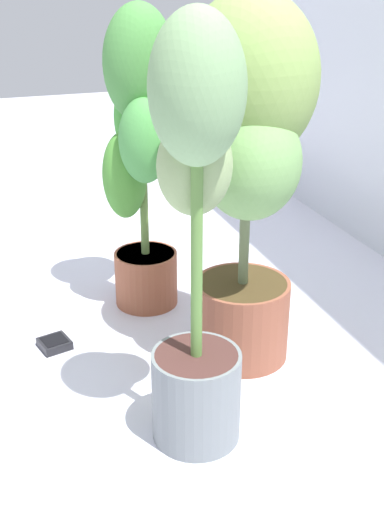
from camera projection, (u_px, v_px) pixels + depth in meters
ground_plane at (204, 353)px, 1.84m from camera, size 8.00×8.00×0.00m
potted_plant_center at (248, 150)px, 1.60m from camera, size 0.43×0.38×0.95m
potted_plant_front_right at (196, 230)px, 1.33m from camera, size 0.27×0.22×0.93m
potted_plant_front_left at (140, 144)px, 1.91m from camera, size 0.36×0.25×0.90m
hygrometer_box at (55, 344)px, 1.86m from camera, size 0.10×0.10×0.03m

